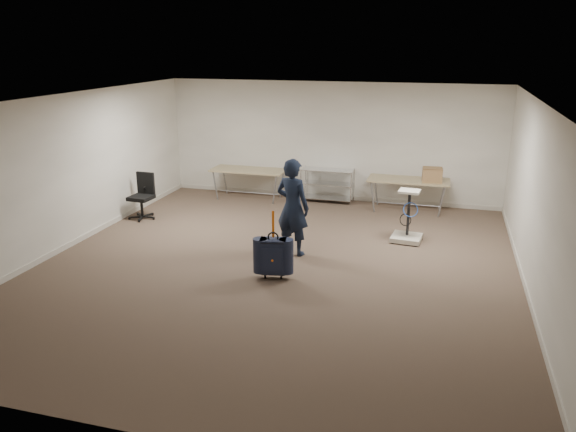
% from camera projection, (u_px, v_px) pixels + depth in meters
% --- Properties ---
extents(ground, '(9.00, 9.00, 0.00)m').
position_uv_depth(ground, '(277.00, 266.00, 9.62)').
color(ground, '#45342A').
rests_on(ground, ground).
extents(room_shell, '(8.00, 9.00, 9.00)m').
position_uv_depth(room_shell, '(297.00, 237.00, 10.87)').
color(room_shell, beige).
rests_on(room_shell, ground).
extents(folding_table_left, '(1.80, 0.75, 0.73)m').
position_uv_depth(folding_table_left, '(249.00, 171.00, 13.54)').
color(folding_table_left, '#98855D').
rests_on(folding_table_left, ground).
extents(folding_table_right, '(1.80, 0.75, 0.73)m').
position_uv_depth(folding_table_right, '(409.00, 182.00, 12.56)').
color(folding_table_right, '#98855D').
rests_on(folding_table_right, ground).
extents(wire_shelf, '(1.22, 0.47, 0.80)m').
position_uv_depth(wire_shelf, '(328.00, 184.00, 13.35)').
color(wire_shelf, silver).
rests_on(wire_shelf, ground).
extents(person, '(0.73, 0.58, 1.75)m').
position_uv_depth(person, '(293.00, 207.00, 9.93)').
color(person, black).
rests_on(person, ground).
extents(suitcase, '(0.45, 0.31, 1.14)m').
position_uv_depth(suitcase, '(273.00, 256.00, 9.00)').
color(suitcase, black).
rests_on(suitcase, ground).
extents(office_chair, '(0.59, 0.59, 0.98)m').
position_uv_depth(office_chair, '(143.00, 205.00, 12.15)').
color(office_chair, black).
rests_on(office_chair, ground).
extents(equipment_cart, '(0.60, 0.60, 1.01)m').
position_uv_depth(equipment_cart, '(407.00, 228.00, 10.73)').
color(equipment_cart, beige).
rests_on(equipment_cart, ground).
extents(cardboard_box, '(0.45, 0.35, 0.32)m').
position_uv_depth(cardboard_box, '(432.00, 175.00, 12.28)').
color(cardboard_box, '#906343').
rests_on(cardboard_box, folding_table_right).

